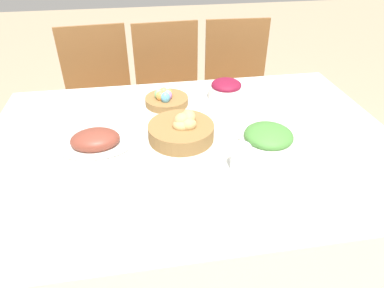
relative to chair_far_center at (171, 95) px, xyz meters
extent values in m
plane|color=tan|center=(-0.01, -0.94, -0.52)|extent=(12.00, 12.00, 0.00)
cube|color=silver|center=(-0.01, -0.94, -0.13)|extent=(1.63, 1.14, 0.78)
cylinder|color=brown|center=(-0.18, -0.29, -0.29)|extent=(0.03, 0.03, 0.46)
cylinder|color=brown|center=(0.21, -0.26, -0.29)|extent=(0.03, 0.03, 0.46)
cylinder|color=brown|center=(-0.20, 0.10, -0.29)|extent=(0.03, 0.03, 0.46)
cylinder|color=brown|center=(0.19, 0.12, -0.29)|extent=(0.03, 0.03, 0.46)
cube|color=brown|center=(0.00, -0.08, -0.05)|extent=(0.44, 0.44, 0.02)
cube|color=brown|center=(-0.01, 0.12, 0.20)|extent=(0.42, 0.04, 0.49)
cylinder|color=brown|center=(-0.63, -0.29, -0.29)|extent=(0.03, 0.03, 0.46)
cylinder|color=brown|center=(-0.24, -0.26, -0.29)|extent=(0.03, 0.03, 0.46)
cylinder|color=brown|center=(-0.66, 0.10, -0.29)|extent=(0.03, 0.03, 0.46)
cylinder|color=brown|center=(-0.27, 0.13, -0.29)|extent=(0.03, 0.03, 0.46)
cube|color=brown|center=(-0.45, -0.08, -0.05)|extent=(0.45, 0.45, 0.02)
cube|color=brown|center=(-0.47, 0.12, 0.20)|extent=(0.42, 0.05, 0.49)
cylinder|color=brown|center=(0.25, -0.27, -0.29)|extent=(0.03, 0.03, 0.46)
cylinder|color=brown|center=(0.64, -0.28, -0.29)|extent=(0.03, 0.03, 0.46)
cylinder|color=brown|center=(0.27, 0.12, -0.29)|extent=(0.03, 0.03, 0.46)
cylinder|color=brown|center=(0.66, 0.10, -0.29)|extent=(0.03, 0.03, 0.46)
cube|color=brown|center=(0.45, -0.08, -0.05)|extent=(0.44, 0.44, 0.02)
cube|color=brown|center=(0.46, 0.12, 0.20)|extent=(0.42, 0.04, 0.49)
cylinder|color=olive|center=(-0.05, -0.92, 0.29)|extent=(0.26, 0.26, 0.06)
ellipsoid|color=tan|center=(-0.05, -0.93, 0.32)|extent=(0.09, 0.08, 0.04)
ellipsoid|color=tan|center=(-0.03, -0.90, 0.33)|extent=(0.08, 0.08, 0.06)
ellipsoid|color=tan|center=(-0.05, -0.91, 0.34)|extent=(0.09, 0.09, 0.06)
ellipsoid|color=tan|center=(-0.03, -0.94, 0.33)|extent=(0.08, 0.07, 0.05)
ellipsoid|color=tan|center=(-0.02, -0.90, 0.34)|extent=(0.06, 0.08, 0.05)
cylinder|color=olive|center=(-0.08, -0.62, 0.27)|extent=(0.20, 0.20, 0.03)
ellipsoid|color=#B27AD1|center=(-0.08, -0.60, 0.31)|extent=(0.04, 0.04, 0.05)
ellipsoid|color=#F29E4C|center=(-0.11, -0.63, 0.31)|extent=(0.04, 0.04, 0.05)
ellipsoid|color=#F29E4C|center=(-0.07, -0.61, 0.31)|extent=(0.04, 0.04, 0.05)
ellipsoid|color=#F4D151|center=(-0.09, -0.60, 0.31)|extent=(0.04, 0.04, 0.05)
ellipsoid|color=#B27AD1|center=(-0.08, -0.63, 0.31)|extent=(0.04, 0.04, 0.05)
ellipsoid|color=#7FCC7A|center=(-0.12, -0.61, 0.31)|extent=(0.04, 0.04, 0.05)
ellipsoid|color=#60B2E0|center=(-0.09, -0.65, 0.31)|extent=(0.04, 0.04, 0.05)
ellipsoid|color=#F4D151|center=(-0.09, -0.63, 0.31)|extent=(0.03, 0.03, 0.04)
ellipsoid|color=white|center=(-0.39, -0.92, 0.26)|extent=(0.29, 0.20, 0.01)
ellipsoid|color=brown|center=(-0.39, -0.92, 0.29)|extent=(0.19, 0.14, 0.07)
cylinder|color=white|center=(0.25, -1.05, 0.28)|extent=(0.21, 0.21, 0.05)
ellipsoid|color=#478438|center=(0.25, -1.05, 0.32)|extent=(0.18, 0.18, 0.06)
cylinder|color=white|center=(0.21, -0.60, 0.29)|extent=(0.17, 0.17, 0.06)
ellipsoid|color=maroon|center=(0.21, -0.60, 0.33)|extent=(0.14, 0.14, 0.05)
cylinder|color=white|center=(-0.12, -1.30, 0.26)|extent=(0.26, 0.26, 0.01)
cube|color=silver|center=(-0.28, -1.30, 0.26)|extent=(0.02, 0.19, 0.00)
cube|color=silver|center=(0.03, -1.30, 0.26)|extent=(0.02, 0.19, 0.00)
cube|color=silver|center=(0.06, -1.30, 0.26)|extent=(0.02, 0.19, 0.00)
cylinder|color=silver|center=(0.12, -1.15, 0.31)|extent=(0.07, 0.07, 0.10)
cube|color=white|center=(-0.36, -1.13, 0.27)|extent=(0.12, 0.07, 0.03)
camera|label=1|loc=(-0.20, -2.05, 1.00)|focal=32.00mm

